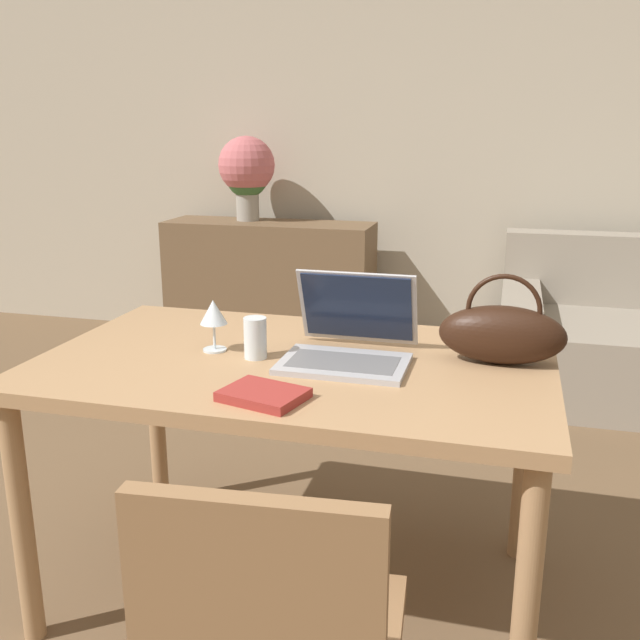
% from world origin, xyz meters
% --- Properties ---
extents(wall_back, '(10.00, 0.06, 2.70)m').
position_xyz_m(wall_back, '(0.00, 3.35, 1.35)').
color(wall_back, '#BCB29E').
rests_on(wall_back, ground_plane).
extents(dining_table, '(1.45, 0.89, 0.77)m').
position_xyz_m(dining_table, '(-0.13, 0.64, 0.68)').
color(dining_table, '#A87F56').
rests_on(dining_table, ground_plane).
extents(sideboard, '(1.31, 0.40, 0.82)m').
position_xyz_m(sideboard, '(-1.03, 3.01, 0.41)').
color(sideboard, brown).
rests_on(sideboard, ground_plane).
extents(laptop, '(0.35, 0.35, 0.24)m').
position_xyz_m(laptop, '(0.02, 0.69, 0.83)').
color(laptop, '#ADADB2').
rests_on(laptop, dining_table).
extents(drinking_glass, '(0.07, 0.07, 0.12)m').
position_xyz_m(drinking_glass, '(-0.24, 0.62, 0.83)').
color(drinking_glass, silver).
rests_on(drinking_glass, dining_table).
extents(wine_glass, '(0.08, 0.08, 0.15)m').
position_xyz_m(wine_glass, '(-0.38, 0.65, 0.88)').
color(wine_glass, silver).
rests_on(wine_glass, dining_table).
extents(handbag, '(0.35, 0.14, 0.26)m').
position_xyz_m(handbag, '(0.43, 0.75, 0.86)').
color(handbag, black).
rests_on(handbag, dining_table).
extents(flower_vase, '(0.35, 0.35, 0.52)m').
position_xyz_m(flower_vase, '(-1.19, 3.06, 1.13)').
color(flower_vase, '#9E998E').
rests_on(flower_vase, sideboard).
extents(book, '(0.22, 0.19, 0.02)m').
position_xyz_m(book, '(-0.12, 0.32, 0.78)').
color(book, maroon).
rests_on(book, dining_table).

